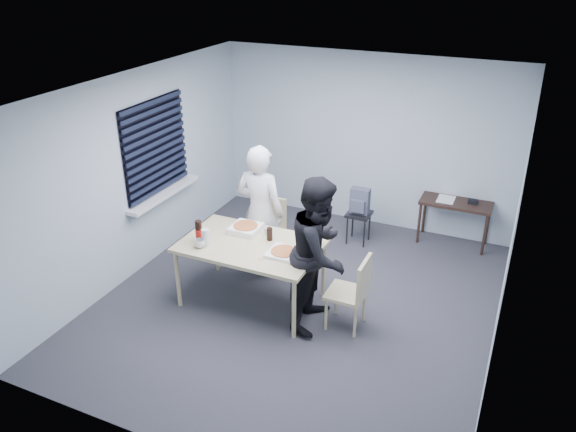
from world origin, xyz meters
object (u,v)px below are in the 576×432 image
at_px(side_table, 456,207).
at_px(backpack, 360,201).
at_px(dining_table, 251,248).
at_px(person_white, 260,212).
at_px(person_black, 319,253).
at_px(stool, 359,220).
at_px(mug_b, 268,231).
at_px(chair_right, 354,289).
at_px(chair_far, 269,225).
at_px(soda_bottle, 199,232).
at_px(mug_a, 200,244).

distance_m(side_table, backpack, 1.37).
xyz_separation_m(dining_table, person_white, (-0.19, 0.64, 0.16)).
relative_size(person_black, side_table, 1.79).
bearing_deg(dining_table, stool, 70.23).
xyz_separation_m(side_table, mug_b, (-1.90, -2.20, 0.25)).
relative_size(chair_right, side_table, 0.90).
xyz_separation_m(chair_right, person_white, (-1.47, 0.65, 0.37)).
bearing_deg(chair_right, chair_far, 146.46).
height_order(chair_right, mug_b, chair_right).
bearing_deg(dining_table, backpack, 70.12).
height_order(chair_right, soda_bottle, soda_bottle).
bearing_deg(dining_table, soda_bottle, -161.90).
xyz_separation_m(dining_table, side_table, (1.97, 2.50, -0.15)).
bearing_deg(backpack, side_table, 21.59).
distance_m(side_table, mug_a, 3.75).
height_order(stool, mug_a, mug_a).
relative_size(chair_right, person_black, 0.50).
bearing_deg(backpack, soda_bottle, -122.23).
relative_size(dining_table, chair_right, 1.82).
bearing_deg(dining_table, person_white, 106.96).
bearing_deg(backpack, chair_far, -136.82).
bearing_deg(person_white, chair_far, -79.84).
xyz_separation_m(dining_table, soda_bottle, (-0.58, -0.19, 0.19)).
bearing_deg(mug_a, chair_right, 9.68).
bearing_deg(soda_bottle, side_table, 46.53).
relative_size(chair_far, soda_bottle, 3.35).
height_order(chair_right, person_black, person_black).
height_order(dining_table, chair_right, chair_right).
bearing_deg(backpack, mug_a, -119.22).
distance_m(backpack, mug_a, 2.59).
relative_size(chair_far, person_black, 0.50).
bearing_deg(soda_bottle, person_white, 65.00).
distance_m(person_white, stool, 1.70).
distance_m(mug_b, soda_bottle, 0.82).
xyz_separation_m(backpack, mug_a, (-1.21, -2.28, 0.19)).
relative_size(chair_right, stool, 1.90).
relative_size(chair_far, mug_a, 7.24).
height_order(side_table, stool, side_table).
bearing_deg(side_table, chair_right, -105.37).
relative_size(chair_far, mug_b, 8.90).
bearing_deg(mug_a, mug_b, 47.07).
bearing_deg(person_black, side_table, -23.40).
height_order(person_white, backpack, person_white).
distance_m(dining_table, backpack, 2.09).
relative_size(dining_table, backpack, 4.30).
relative_size(person_white, soda_bottle, 6.67).
bearing_deg(stool, backpack, -90.00).
bearing_deg(mug_a, soda_bottle, 124.46).
bearing_deg(chair_right, backpack, 106.03).
height_order(person_white, side_table, person_white).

